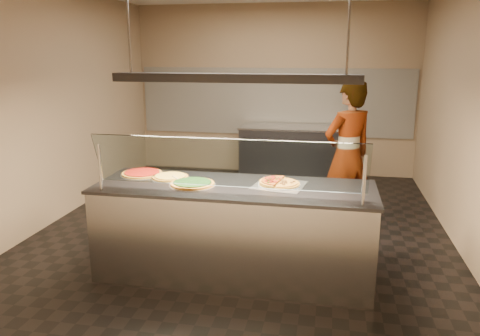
% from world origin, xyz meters
% --- Properties ---
extents(ground, '(5.00, 6.00, 0.02)m').
position_xyz_m(ground, '(0.00, 0.00, -0.01)').
color(ground, black).
rests_on(ground, ground).
extents(wall_back, '(5.00, 0.02, 3.00)m').
position_xyz_m(wall_back, '(0.00, 3.01, 1.50)').
color(wall_back, '#907A5D').
rests_on(wall_back, ground).
extents(wall_front, '(5.00, 0.02, 3.00)m').
position_xyz_m(wall_front, '(0.00, -3.01, 1.50)').
color(wall_front, '#907A5D').
rests_on(wall_front, ground).
extents(wall_left, '(0.02, 6.00, 3.00)m').
position_xyz_m(wall_left, '(-2.51, 0.00, 1.50)').
color(wall_left, '#907A5D').
rests_on(wall_left, ground).
extents(wall_right, '(0.02, 6.00, 3.00)m').
position_xyz_m(wall_right, '(2.51, 0.00, 1.50)').
color(wall_right, '#907A5D').
rests_on(wall_right, ground).
extents(tile_band, '(4.90, 0.02, 1.20)m').
position_xyz_m(tile_band, '(0.00, 2.98, 1.30)').
color(tile_band, silver).
rests_on(tile_band, wall_back).
extents(serving_counter, '(2.70, 0.94, 0.93)m').
position_xyz_m(serving_counter, '(0.14, -1.20, 0.47)').
color(serving_counter, '#B7B7BC').
rests_on(serving_counter, ground).
extents(sneeze_guard, '(2.46, 0.18, 0.54)m').
position_xyz_m(sneeze_guard, '(0.14, -1.54, 1.23)').
color(sneeze_guard, '#B7B7BC').
rests_on(sneeze_guard, serving_counter).
extents(perforated_tray, '(0.54, 0.54, 0.01)m').
position_xyz_m(perforated_tray, '(0.56, -1.11, 0.94)').
color(perforated_tray, silver).
rests_on(perforated_tray, serving_counter).
extents(half_pizza_pepperoni, '(0.26, 0.41, 0.05)m').
position_xyz_m(half_pizza_pepperoni, '(0.47, -1.11, 0.96)').
color(half_pizza_pepperoni, '#94601E').
rests_on(half_pizza_pepperoni, perforated_tray).
extents(half_pizza_sausage, '(0.26, 0.41, 0.04)m').
position_xyz_m(half_pizza_sausage, '(0.65, -1.11, 0.96)').
color(half_pizza_sausage, '#94601E').
rests_on(half_pizza_sausage, perforated_tray).
extents(pizza_spinach, '(0.46, 0.46, 0.03)m').
position_xyz_m(pizza_spinach, '(-0.26, -1.26, 0.95)').
color(pizza_spinach, silver).
rests_on(pizza_spinach, serving_counter).
extents(pizza_cheese, '(0.39, 0.39, 0.03)m').
position_xyz_m(pizza_cheese, '(-0.56, -1.06, 0.94)').
color(pizza_cheese, silver).
rests_on(pizza_cheese, serving_counter).
extents(pizza_tomato, '(0.45, 0.45, 0.03)m').
position_xyz_m(pizza_tomato, '(-0.90, -0.98, 0.94)').
color(pizza_tomato, silver).
rests_on(pizza_tomato, serving_counter).
extents(pizza_spatula, '(0.28, 0.17, 0.02)m').
position_xyz_m(pizza_spatula, '(-0.41, -1.16, 0.96)').
color(pizza_spatula, '#B7B7BC').
rests_on(pizza_spatula, pizza_spinach).
extents(prep_table, '(1.71, 0.74, 0.93)m').
position_xyz_m(prep_table, '(0.34, 2.55, 0.47)').
color(prep_table, '#36363A').
rests_on(prep_table, ground).
extents(worker, '(0.81, 0.76, 1.86)m').
position_xyz_m(worker, '(1.25, 0.37, 0.93)').
color(worker, '#3D3941').
rests_on(worker, ground).
extents(heat_lamp_housing, '(2.30, 0.18, 0.08)m').
position_xyz_m(heat_lamp_housing, '(0.14, -1.20, 1.95)').
color(heat_lamp_housing, '#36363A').
rests_on(heat_lamp_housing, ceiling).
extents(lamp_rod_left, '(0.02, 0.02, 1.01)m').
position_xyz_m(lamp_rod_left, '(-0.86, -1.20, 2.50)').
color(lamp_rod_left, '#B7B7BC').
rests_on(lamp_rod_left, ceiling).
extents(lamp_rod_right, '(0.02, 0.02, 1.01)m').
position_xyz_m(lamp_rod_right, '(1.14, -1.20, 2.50)').
color(lamp_rod_right, '#B7B7BC').
rests_on(lamp_rod_right, ceiling).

